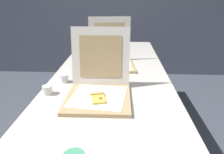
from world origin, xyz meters
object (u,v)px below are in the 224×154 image
at_px(cup_white_near_left, 47,90).
at_px(cup_white_near_center, 64,78).
at_px(pizza_box_middle, 111,59).
at_px(table, 111,81).
at_px(pizza_box_front, 99,88).

bearing_deg(cup_white_near_left, cup_white_near_center, 75.24).
xyz_separation_m(pizza_box_middle, cup_white_near_left, (-0.37, -0.60, -0.03)).
bearing_deg(table, pizza_box_front, -98.05).
height_order(table, cup_white_near_left, cup_white_near_left).
height_order(pizza_box_front, cup_white_near_left, pizza_box_front).
distance_m(pizza_box_front, pizza_box_middle, 0.62).
height_order(table, cup_white_near_center, cup_white_near_center).
height_order(cup_white_near_left, cup_white_near_center, same).
bearing_deg(pizza_box_middle, pizza_box_front, -100.39).
height_order(table, pizza_box_middle, pizza_box_middle).
bearing_deg(pizza_box_front, cup_white_near_center, 140.63).
xyz_separation_m(table, pizza_box_middle, (-0.01, 0.26, 0.10)).
relative_size(pizza_box_front, cup_white_near_center, 7.21).
relative_size(table, cup_white_near_left, 40.05).
bearing_deg(pizza_box_front, pizza_box_middle, 85.79).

